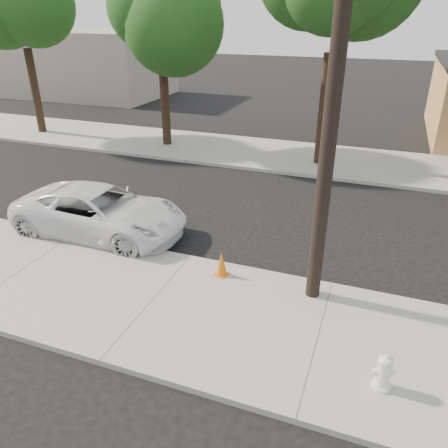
{
  "coord_description": "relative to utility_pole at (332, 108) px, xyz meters",
  "views": [
    {
      "loc": [
        4.68,
        -11.86,
        6.49
      ],
      "look_at": [
        0.78,
        -1.4,
        1.0
      ],
      "focal_mm": 35.0,
      "sensor_mm": 36.0,
      "label": 1
    }
  ],
  "objects": [
    {
      "name": "building_far",
      "position": [
        -23.6,
        22.7,
        -2.2
      ],
      "size": [
        14.0,
        8.0,
        5.0
      ],
      "primitive_type": "cube",
      "color": "gray",
      "rests_on": "ground"
    },
    {
      "name": "far_sidewalk",
      "position": [
        -3.6,
        11.2,
        -4.62
      ],
      "size": [
        90.0,
        5.0,
        0.15
      ],
      "primitive_type": "cube",
      "color": "gray",
      "rests_on": "ground"
    },
    {
      "name": "tree_a",
      "position": [
        -17.4,
        10.55,
        1.83
      ],
      "size": [
        4.65,
        4.5,
        9.0
      ],
      "color": "black",
      "rests_on": "far_sidewalk"
    },
    {
      "name": "ground",
      "position": [
        -3.6,
        2.7,
        -4.7
      ],
      "size": [
        120.0,
        120.0,
        0.0
      ],
      "primitive_type": "plane",
      "color": "black",
      "rests_on": "ground"
    },
    {
      "name": "utility_pole",
      "position": [
        0.0,
        0.0,
        0.0
      ],
      "size": [
        1.4,
        0.34,
        9.0
      ],
      "color": "black",
      "rests_on": "near_sidewalk"
    },
    {
      "name": "traffic_cone",
      "position": [
        -2.43,
        0.04,
        -4.23
      ],
      "size": [
        0.44,
        0.44,
        0.67
      ],
      "rotation": [
        0.0,
        0.0,
        -0.35
      ],
      "color": "orange",
      "rests_on": "near_sidewalk"
    },
    {
      "name": "curb_near",
      "position": [
        -3.6,
        0.6,
        -4.62
      ],
      "size": [
        90.0,
        0.12,
        0.16
      ],
      "primitive_type": "cube",
      "color": "#9E9B93",
      "rests_on": "ground"
    },
    {
      "name": "tree_b",
      "position": [
        -9.41,
        10.76,
        1.45
      ],
      "size": [
        4.34,
        4.2,
        8.45
      ],
      "color": "black",
      "rests_on": "far_sidewalk"
    },
    {
      "name": "police_cruiser",
      "position": [
        -6.95,
        1.19,
        -3.93
      ],
      "size": [
        5.56,
        2.59,
        1.54
      ],
      "primitive_type": "imported",
      "rotation": [
        0.0,
        0.0,
        1.58
      ],
      "color": "white",
      "rests_on": "ground"
    },
    {
      "name": "fire_hydrant",
      "position": [
        1.73,
        -2.53,
        -4.2
      ],
      "size": [
        0.39,
        0.35,
        0.73
      ],
      "rotation": [
        0.0,
        0.0,
        0.2
      ],
      "color": "white",
      "rests_on": "near_sidewalk"
    },
    {
      "name": "near_sidewalk",
      "position": [
        -3.6,
        -1.6,
        -4.62
      ],
      "size": [
        90.0,
        4.4,
        0.15
      ],
      "primitive_type": "cube",
      "color": "gray",
      "rests_on": "ground"
    }
  ]
}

